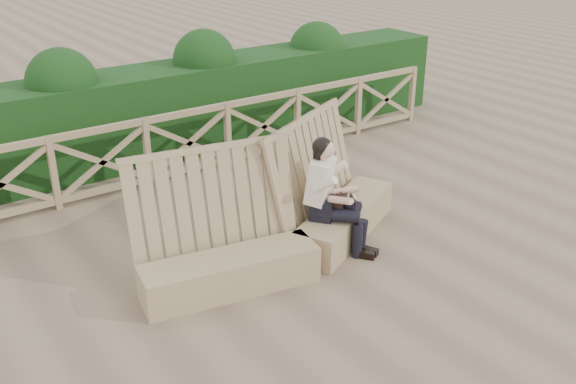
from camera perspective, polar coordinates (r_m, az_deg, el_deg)
ground at (r=7.90m, az=3.32°, el=-6.46°), size 60.00×60.00×0.00m
bench at (r=7.85m, az=-0.05°, el=-3.36°), size 3.97×1.57×1.57m
woman at (r=7.92m, az=3.78°, el=-0.03°), size 0.76×0.95×1.49m
guardrail at (r=10.36m, az=-8.81°, el=4.33°), size 10.10×0.09×1.10m
hedge at (r=11.33m, az=-11.69°, el=6.91°), size 12.00×1.20×1.50m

